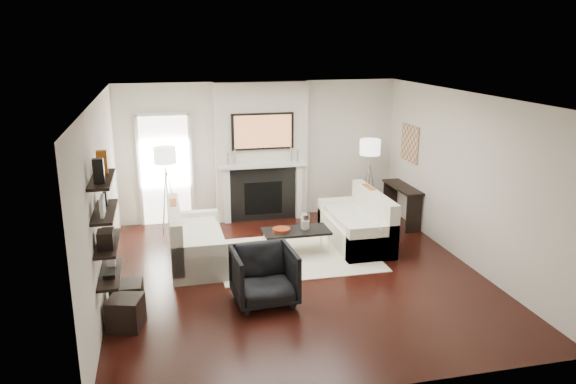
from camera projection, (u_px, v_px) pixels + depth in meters
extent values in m
plane|color=black|center=(297.00, 274.00, 8.59)|extent=(6.00, 6.00, 0.00)
plane|color=white|center=(298.00, 97.00, 7.87)|extent=(6.00, 6.00, 0.00)
plane|color=silver|center=(260.00, 151.00, 11.05)|extent=(5.50, 0.00, 5.50)
plane|color=silver|center=(373.00, 269.00, 5.42)|extent=(5.50, 0.00, 5.50)
plane|color=silver|center=(101.00, 202.00, 7.63)|extent=(0.00, 6.00, 6.00)
plane|color=silver|center=(466.00, 179.00, 8.84)|extent=(0.00, 6.00, 6.00)
cube|color=silver|center=(261.00, 152.00, 10.93)|extent=(1.80, 0.25, 2.70)
cube|color=black|center=(263.00, 195.00, 11.03)|extent=(1.30, 0.02, 1.04)
cube|color=black|center=(263.00, 198.00, 11.04)|extent=(0.75, 0.02, 0.65)
cube|color=white|center=(227.00, 196.00, 10.83)|extent=(0.12, 0.08, 1.10)
cube|color=white|center=(299.00, 191.00, 11.15)|extent=(0.12, 0.08, 1.10)
cube|color=white|center=(263.00, 165.00, 10.82)|extent=(1.70, 0.18, 0.07)
cube|color=black|center=(263.00, 131.00, 10.67)|extent=(1.20, 0.06, 0.70)
cube|color=#BF723F|center=(263.00, 132.00, 10.64)|extent=(1.10, 0.00, 0.62)
cylinder|color=silver|center=(235.00, 157.00, 10.66)|extent=(0.04, 0.04, 0.30)
cylinder|color=silver|center=(228.00, 159.00, 10.64)|extent=(0.04, 0.04, 0.24)
cylinder|color=silver|center=(291.00, 155.00, 10.90)|extent=(0.04, 0.04, 0.30)
cylinder|color=silver|center=(297.00, 156.00, 10.94)|extent=(0.04, 0.04, 0.24)
cube|color=white|center=(165.00, 171.00, 10.70)|extent=(0.90, 0.02, 2.10)
cube|color=white|center=(140.00, 172.00, 10.58)|extent=(0.06, 0.06, 2.16)
cube|color=white|center=(191.00, 169.00, 10.79)|extent=(0.06, 0.06, 2.16)
cube|color=white|center=(162.00, 114.00, 10.40)|extent=(1.02, 0.06, 0.06)
cube|color=#EFE6C3|center=(296.00, 255.00, 9.34)|extent=(2.60, 2.00, 0.01)
cube|color=white|center=(197.00, 249.00, 9.04)|extent=(0.85, 1.80, 0.42)
cube|color=white|center=(175.00, 232.00, 8.88)|extent=(0.18, 1.80, 0.80)
cube|color=white|center=(201.00, 263.00, 8.25)|extent=(0.85, 0.18, 0.60)
cube|color=white|center=(194.00, 228.00, 9.77)|extent=(0.85, 0.18, 0.60)
cube|color=white|center=(200.00, 234.00, 8.98)|extent=(0.63, 1.44, 0.10)
cube|color=#BC5C17|center=(174.00, 214.00, 9.11)|extent=(0.10, 0.42, 0.42)
cube|color=black|center=(175.00, 227.00, 8.55)|extent=(0.10, 0.40, 0.40)
cube|color=white|center=(355.00, 232.00, 9.83)|extent=(0.85, 1.80, 0.42)
cube|color=white|center=(374.00, 214.00, 9.82)|extent=(0.18, 1.80, 0.80)
cube|color=white|center=(372.00, 243.00, 9.04)|extent=(0.85, 0.18, 0.60)
cube|color=white|center=(341.00, 214.00, 10.56)|extent=(0.85, 0.18, 0.60)
cube|color=white|center=(353.00, 218.00, 9.75)|extent=(0.63, 1.44, 0.10)
cube|color=#BC5C17|center=(368.00, 198.00, 10.04)|extent=(0.10, 0.42, 0.42)
cube|color=black|center=(381.00, 208.00, 9.48)|extent=(0.10, 0.40, 0.40)
cube|color=black|center=(296.00, 231.00, 9.31)|extent=(1.10, 0.55, 0.04)
cylinder|color=silver|center=(269.00, 250.00, 9.05)|extent=(0.02, 0.02, 0.38)
cylinder|color=silver|center=(329.00, 245.00, 9.27)|extent=(0.02, 0.02, 0.38)
cylinder|color=silver|center=(264.00, 241.00, 9.46)|extent=(0.02, 0.02, 0.38)
cylinder|color=silver|center=(321.00, 236.00, 9.68)|extent=(0.02, 0.02, 0.38)
cylinder|color=white|center=(305.00, 221.00, 9.30)|extent=(0.14, 0.14, 0.25)
cylinder|color=white|center=(305.00, 225.00, 9.31)|extent=(0.10, 0.10, 0.15)
cylinder|color=#B3451D|center=(282.00, 230.00, 9.24)|extent=(0.30, 0.30, 0.05)
imported|color=black|center=(264.00, 273.00, 7.60)|extent=(0.86, 0.81, 0.84)
cylinder|color=silver|center=(167.00, 200.00, 10.36)|extent=(0.02, 0.02, 1.20)
cylinder|color=white|center=(165.00, 155.00, 10.13)|extent=(0.40, 0.40, 0.30)
cylinder|color=silver|center=(174.00, 200.00, 10.38)|extent=(0.25, 0.02, 1.23)
cylinder|color=silver|center=(164.00, 199.00, 10.44)|extent=(0.14, 0.22, 1.23)
cylinder|color=silver|center=(165.00, 202.00, 10.26)|extent=(0.14, 0.22, 1.23)
cylinder|color=silver|center=(368.00, 189.00, 11.10)|extent=(0.02, 0.02, 1.20)
cylinder|color=white|center=(370.00, 147.00, 10.88)|extent=(0.40, 0.40, 0.30)
cylinder|color=silver|center=(374.00, 189.00, 11.13)|extent=(0.25, 0.02, 1.23)
cylinder|color=silver|center=(364.00, 188.00, 11.18)|extent=(0.14, 0.22, 1.23)
cylinder|color=silver|center=(368.00, 191.00, 11.00)|extent=(0.14, 0.22, 1.23)
cube|color=black|center=(403.00, 187.00, 10.77)|extent=(0.35, 1.20, 0.04)
cube|color=black|center=(414.00, 214.00, 10.35)|extent=(0.30, 0.04, 0.71)
cube|color=black|center=(390.00, 198.00, 11.38)|extent=(0.30, 0.04, 0.71)
cube|color=#AD7E56|center=(410.00, 143.00, 10.70)|extent=(0.03, 0.70, 0.70)
cube|color=black|center=(110.00, 274.00, 6.89)|extent=(0.25, 1.00, 0.03)
cube|color=black|center=(108.00, 243.00, 6.79)|extent=(0.25, 1.00, 0.04)
cube|color=black|center=(105.00, 212.00, 6.68)|extent=(0.25, 1.00, 0.04)
cube|color=black|center=(102.00, 179.00, 6.57)|extent=(0.25, 1.00, 0.04)
cube|color=black|center=(99.00, 171.00, 6.31)|extent=(0.12, 0.10, 0.28)
cube|color=#BC5C17|center=(102.00, 162.00, 6.75)|extent=(0.12, 0.10, 0.28)
cube|color=white|center=(102.00, 206.00, 6.48)|extent=(0.04, 0.30, 0.22)
cube|color=black|center=(106.00, 197.00, 6.91)|extent=(0.04, 0.22, 0.18)
cube|color=black|center=(106.00, 239.00, 6.60)|extent=(0.18, 0.25, 0.20)
cube|color=black|center=(108.00, 233.00, 6.93)|extent=(0.15, 0.12, 0.12)
cube|color=black|center=(109.00, 274.00, 6.78)|extent=(0.14, 0.20, 0.05)
cube|color=white|center=(111.00, 259.00, 7.08)|extent=(0.10, 0.10, 0.18)
cylinder|color=black|center=(106.00, 162.00, 8.39)|extent=(0.04, 0.34, 0.34)
cylinder|color=white|center=(108.00, 162.00, 8.39)|extent=(0.01, 0.29, 0.29)
cube|color=black|center=(127.00, 297.00, 7.40)|extent=(0.42, 0.42, 0.40)
cube|color=black|center=(126.00, 313.00, 6.98)|extent=(0.49, 0.49, 0.40)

